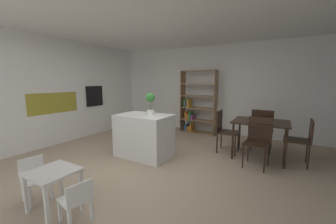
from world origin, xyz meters
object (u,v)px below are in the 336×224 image
Objects in this scene: child_chair_right at (77,199)px; dining_chair_near at (258,138)px; built_in_oven at (95,96)px; dining_chair_island_side at (224,128)px; child_table at (53,178)px; dining_chair_far at (262,127)px; kitchen_island at (144,135)px; child_chair_left at (35,177)px; dining_chair_window_side at (303,138)px; potted_plant_on_island at (150,101)px; open_bookshelf at (196,106)px; dining_table at (261,125)px.

child_chair_right is 0.56× the size of dining_chair_near.
built_in_oven reaches higher than dining_chair_island_side.
dining_chair_far is (2.01, 3.60, 0.15)m from child_table.
kitchen_island is 2.07m from child_chair_left.
dining_chair_near is at bearing 91.34° from dining_chair_far.
built_in_oven is 0.61× the size of dining_chair_far.
built_in_oven is at bearing -85.05° from dining_chair_window_side.
potted_plant_on_island is (2.52, -0.66, 0.01)m from built_in_oven.
built_in_oven is at bearing 10.72° from dining_chair_far.
child_table is 4.20m from dining_chair_window_side.
open_bookshelf is at bearing -164.61° from child_chair_right.
dining_chair_window_side is at bearing 48.94° from child_table.
dining_chair_near is at bearing 16.13° from potted_plant_on_island.
dining_chair_far reaches higher than child_table.
child_chair_right is 0.57× the size of dining_chair_window_side.
dining_chair_island_side is 0.97× the size of dining_chair_far.
dining_table is 0.47m from dining_chair_near.
dining_table is 1.19× the size of dining_chair_window_side.
dining_chair_island_side is at bearing 155.99° from dining_chair_near.
dining_chair_far is at bearing -119.39° from dining_chair_window_side.
dining_table is at bearing -34.08° from open_bookshelf.
kitchen_island is 2.15m from child_chair_right.
open_bookshelf is (2.59, 1.72, -0.32)m from built_in_oven.
dining_chair_island_side is at bearing -179.86° from dining_table.
child_chair_left is 1.12× the size of child_chair_right.
dining_chair_far is 1.06× the size of dining_chair_near.
dining_chair_far reaches higher than dining_chair_near.
child_table is at bearing -89.09° from potted_plant_on_island.
dining_chair_near reaches higher than dining_table.
dining_chair_island_side is at bearing 38.61° from potted_plant_on_island.
child_table is at bearing -83.27° from child_chair_left.
kitchen_island is 1.80m from dining_chair_island_side.
kitchen_island is 0.75m from potted_plant_on_island.
child_chair_left is (2.09, -2.78, -0.85)m from built_in_oven.
open_bookshelf is 3.05m from dining_chair_window_side.
potted_plant_on_island is at bearing -3.86° from child_chair_left.
dining_chair_near is at bearing -34.84° from child_chair_left.
dining_chair_near reaches higher than kitchen_island.
open_bookshelf reaches higher than potted_plant_on_island.
built_in_oven is 2.60m from potted_plant_on_island.
dining_chair_window_side is at bearing -37.96° from child_chair_left.
built_in_oven reaches higher than dining_chair_far.
child_table is 0.48m from child_chair_right.
kitchen_island is at bearing -140.84° from potted_plant_on_island.
kitchen_island is at bearing 36.46° from dining_chair_far.
child_chair_right is at bearing -113.89° from dining_chair_near.
dining_chair_near is at bearing 17.52° from kitchen_island.
potted_plant_on_island is at bearing 39.16° from kitchen_island.
open_bookshelf is 1.82× the size of dining_table.
open_bookshelf is 4.57m from child_chair_right.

